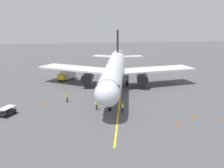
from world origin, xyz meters
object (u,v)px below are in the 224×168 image
ground_crew_marshaller (122,107)px  ground_crew_loader (67,97)px  safety_cone_nose_right (179,122)px  airplane (115,70)px  baggage_cart_near_nose (7,111)px  safety_cone_nose_left (224,117)px  safety_cone_wing_starboard (193,116)px  box_truck_portside (67,74)px  safety_cone_wing_port (47,104)px  ground_crew_wing_walker (96,104)px

ground_crew_marshaller → ground_crew_loader: same height
safety_cone_nose_right → airplane: bearing=-75.5°
ground_crew_marshaller → baggage_cart_near_nose: bearing=-6.2°
airplane → safety_cone_nose_right: 21.44m
baggage_cart_near_nose → safety_cone_nose_left: baggage_cart_near_nose is taller
ground_crew_marshaller → safety_cone_wing_starboard: size_ratio=3.11×
baggage_cart_near_nose → box_truck_portside: box_truck_portside is taller
airplane → safety_cone_wing_port: airplane is taller
airplane → safety_cone_wing_port: size_ratio=72.57×
ground_crew_wing_walker → ground_crew_loader: (4.60, -4.72, 0.00)m
ground_crew_marshaller → safety_cone_nose_left: (-14.03, 4.84, -0.61)m
ground_crew_wing_walker → safety_cone_nose_right: (-10.51, 7.89, -0.61)m
ground_crew_wing_walker → safety_cone_nose_left: 19.15m
ground_crew_wing_walker → safety_cone_nose_right: size_ratio=3.11×
ground_crew_wing_walker → airplane: bearing=-112.6°
ground_crew_wing_walker → safety_cone_wing_port: ground_crew_wing_walker is taller
safety_cone_wing_port → airplane: bearing=-144.9°
ground_crew_marshaller → safety_cone_wing_starboard: (-9.68, 3.89, -0.61)m
safety_cone_wing_port → ground_crew_loader: bearing=-156.7°
airplane → ground_crew_wing_walker: 13.95m
airplane → ground_crew_marshaller: airplane is taller
ground_crew_loader → box_truck_portside: bearing=-90.3°
box_truck_portside → safety_cone_nose_left: 37.00m
ground_crew_loader → safety_cone_nose_right: bearing=140.2°
safety_cone_nose_left → safety_cone_wing_port: size_ratio=1.00×
box_truck_portside → safety_cone_nose_left: box_truck_portside is taller
safety_cone_nose_left → box_truck_portside: bearing=-52.9°
box_truck_portside → safety_cone_nose_right: bearing=116.3°
safety_cone_nose_left → safety_cone_nose_right: 7.35m
box_truck_portside → ground_crew_loader: bearing=89.7°
baggage_cart_near_nose → safety_cone_wing_starboard: (-26.97, 5.77, -0.38)m
baggage_cart_near_nose → safety_cone_wing_starboard: baggage_cart_near_nose is taller
airplane → safety_cone_nose_right: airplane is taller
safety_cone_nose_left → safety_cone_nose_right: same height
box_truck_portside → safety_cone_nose_left: (-22.31, 29.50, -1.11)m
ground_crew_marshaller → safety_cone_nose_left: 14.85m
ground_crew_marshaller → box_truck_portside: (8.28, -24.65, 0.50)m
ground_crew_marshaller → baggage_cart_near_nose: (17.29, -1.88, -0.23)m
ground_crew_wing_walker → ground_crew_loader: 6.59m
box_truck_portside → safety_cone_wing_starboard: bearing=122.2°
airplane → safety_cone_nose_right: size_ratio=72.57×
safety_cone_wing_port → safety_cone_nose_left: bearing=158.2°
ground_crew_loader → safety_cone_nose_left: ground_crew_loader is taller
airplane → box_truck_portside: 14.14m
baggage_cart_near_nose → box_truck_portside: bearing=-111.6°
airplane → baggage_cart_near_nose: (18.74, 12.85, -3.35)m
ground_crew_wing_walker → safety_cone_nose_right: bearing=143.1°
baggage_cart_near_nose → box_truck_portside: size_ratio=0.62×
ground_crew_loader → ground_crew_wing_walker: bearing=134.3°
safety_cone_wing_port → box_truck_portside: bearing=-100.2°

